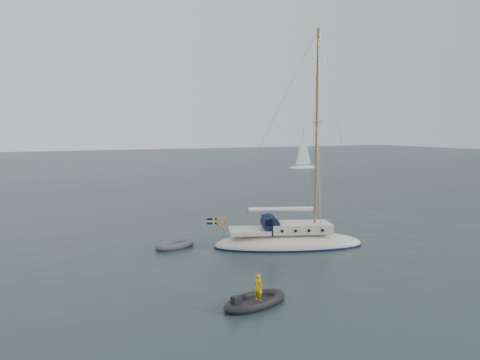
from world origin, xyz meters
name	(u,v)px	position (x,y,z in m)	size (l,w,h in m)	color
ground	(227,246)	(0.00, 0.00, 0.00)	(300.00, 300.00, 0.00)	black
sailboat	(289,230)	(3.59, -2.01, 1.12)	(10.44, 3.12, 14.87)	beige
dinghy	(175,245)	(-3.34, 1.02, 0.18)	(2.93, 1.32, 0.42)	#4A4A50
rib	(255,300)	(-3.24, -10.26, 0.22)	(3.45, 1.57, 1.41)	black
distant_yacht_b	(303,150)	(38.97, 50.18, 3.68)	(6.50, 3.47, 8.61)	silver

